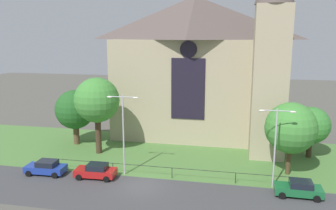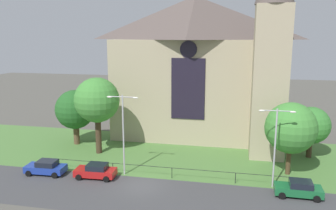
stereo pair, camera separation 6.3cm
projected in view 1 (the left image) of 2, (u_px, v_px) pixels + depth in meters
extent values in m
plane|color=#56544C|center=(163.00, 152.00, 43.18)|extent=(160.00, 160.00, 0.00)
cube|color=#424244|center=(136.00, 195.00, 31.66)|extent=(120.00, 8.00, 0.01)
cube|color=#517F3D|center=(160.00, 158.00, 41.26)|extent=(120.00, 20.00, 0.01)
cube|color=tan|center=(194.00, 88.00, 50.30)|extent=(22.00, 12.00, 14.00)
pyramid|color=#594C47|center=(195.00, 18.00, 48.30)|extent=(22.00, 12.00, 6.00)
cube|color=black|center=(188.00, 89.00, 44.36)|extent=(4.40, 0.16, 8.00)
cylinder|color=black|center=(188.00, 49.00, 43.33)|extent=(2.20, 0.15, 2.20)
cube|color=tan|center=(269.00, 83.00, 40.26)|extent=(4.00, 4.00, 18.00)
cylinder|color=black|center=(172.00, 168.00, 35.25)|extent=(25.91, 0.05, 0.05)
cylinder|color=black|center=(58.00, 164.00, 37.91)|extent=(0.07, 0.07, 1.10)
cylinder|color=black|center=(113.00, 168.00, 36.64)|extent=(0.07, 0.07, 1.10)
cylinder|color=black|center=(172.00, 173.00, 35.36)|extent=(0.07, 0.07, 1.10)
cylinder|color=black|center=(236.00, 178.00, 34.09)|extent=(0.07, 0.07, 1.10)
cylinder|color=black|center=(304.00, 184.00, 32.81)|extent=(0.07, 0.07, 1.10)
cylinder|color=#4C3823|center=(288.00, 160.00, 36.21)|extent=(0.50, 0.50, 3.09)
sphere|color=#428C38|center=(291.00, 128.00, 35.50)|extent=(5.36, 5.36, 5.36)
cylinder|color=#423021|center=(98.00, 135.00, 42.59)|extent=(0.73, 0.73, 4.71)
sphere|color=#428C38|center=(97.00, 100.00, 41.70)|extent=(5.55, 5.55, 5.55)
cylinder|color=#423021|center=(309.00, 148.00, 41.37)|extent=(0.62, 0.62, 2.34)
sphere|color=#387F33|center=(311.00, 125.00, 40.80)|extent=(4.43, 4.43, 4.43)
cylinder|color=brown|center=(76.00, 134.00, 46.38)|extent=(0.78, 0.78, 2.84)
sphere|color=#235B23|center=(75.00, 109.00, 45.70)|extent=(5.25, 5.25, 5.25)
cylinder|color=#B2B2B7|center=(124.00, 136.00, 35.53)|extent=(0.16, 0.16, 8.60)
cylinder|color=#B2B2B7|center=(116.00, 97.00, 34.84)|extent=(1.40, 0.10, 0.10)
cylinder|color=#B2B2B7|center=(129.00, 97.00, 34.57)|extent=(1.40, 0.10, 0.10)
ellipsoid|color=white|center=(109.00, 97.00, 34.99)|extent=(0.57, 0.26, 0.20)
ellipsoid|color=white|center=(136.00, 98.00, 34.44)|extent=(0.57, 0.26, 0.20)
cylinder|color=#B2B2B7|center=(275.00, 149.00, 32.62)|extent=(0.16, 0.16, 7.83)
cylinder|color=#B2B2B7|center=(270.00, 110.00, 32.01)|extent=(1.40, 0.10, 0.10)
cylinder|color=#B2B2B7|center=(285.00, 111.00, 31.73)|extent=(1.40, 0.10, 0.10)
ellipsoid|color=white|center=(262.00, 111.00, 32.16)|extent=(0.57, 0.26, 0.20)
ellipsoid|color=white|center=(293.00, 112.00, 31.61)|extent=(0.57, 0.26, 0.20)
cube|color=#1E3899|center=(46.00, 169.00, 36.35)|extent=(4.27, 1.97, 0.70)
cube|color=black|center=(47.00, 163.00, 36.19)|extent=(2.06, 1.68, 0.55)
cylinder|color=black|center=(29.00, 174.00, 35.77)|extent=(0.65, 0.25, 0.64)
cylinder|color=black|center=(38.00, 167.00, 37.51)|extent=(0.65, 0.25, 0.64)
cylinder|color=black|center=(55.00, 175.00, 35.30)|extent=(0.65, 0.25, 0.64)
cylinder|color=black|center=(63.00, 169.00, 37.04)|extent=(0.65, 0.25, 0.64)
cube|color=#B21919|center=(96.00, 172.00, 35.39)|extent=(4.27, 1.98, 0.70)
cube|color=black|center=(97.00, 167.00, 35.24)|extent=(2.07, 1.69, 0.55)
cylinder|color=black|center=(79.00, 177.00, 34.81)|extent=(0.65, 0.25, 0.64)
cylinder|color=black|center=(86.00, 171.00, 36.55)|extent=(0.65, 0.25, 0.64)
cylinder|color=black|center=(106.00, 179.00, 34.36)|extent=(0.65, 0.25, 0.64)
cylinder|color=black|center=(112.00, 172.00, 36.10)|extent=(0.65, 0.25, 0.64)
cube|color=#196033|center=(298.00, 190.00, 31.34)|extent=(4.22, 1.85, 0.70)
cube|color=black|center=(301.00, 184.00, 31.17)|extent=(2.02, 1.63, 0.55)
cylinder|color=black|center=(282.00, 196.00, 30.84)|extent=(0.64, 0.23, 0.64)
cylinder|color=black|center=(280.00, 187.00, 32.56)|extent=(0.64, 0.23, 0.64)
cylinder|color=black|center=(317.00, 199.00, 30.23)|extent=(0.64, 0.23, 0.64)
cylinder|color=black|center=(313.00, 190.00, 31.95)|extent=(0.64, 0.23, 0.64)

